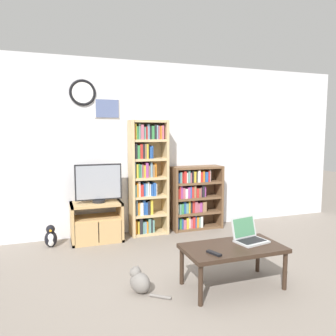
{
  "coord_description": "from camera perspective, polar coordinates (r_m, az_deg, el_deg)",
  "views": [
    {
      "loc": [
        -1.32,
        -2.55,
        1.54
      ],
      "look_at": [
        0.03,
        1.27,
        1.1
      ],
      "focal_mm": 35.0,
      "sensor_mm": 36.0,
      "label": 1
    }
  ],
  "objects": [
    {
      "name": "laptop",
      "position": [
        3.56,
        13.8,
        -11.32
      ],
      "size": [
        0.36,
        0.32,
        0.24
      ],
      "rotation": [
        0.0,
        0.0,
        0.19
      ],
      "color": "#B7BABC",
      "rests_on": "coffee_table"
    },
    {
      "name": "remote_near_laptop",
      "position": [
        3.15,
        8.01,
        -14.49
      ],
      "size": [
        0.1,
        0.17,
        0.02
      ],
      "rotation": [
        0.0,
        0.0,
        0.35
      ],
      "color": "black",
      "rests_on": "coffee_table"
    },
    {
      "name": "ground_plane",
      "position": [
        3.26,
        7.58,
        -22.06
      ],
      "size": [
        18.0,
        18.0,
        0.0
      ],
      "primitive_type": "plane",
      "color": "gray"
    },
    {
      "name": "television",
      "position": [
        4.7,
        -12.02,
        -2.62
      ],
      "size": [
        0.65,
        0.18,
        0.54
      ],
      "color": "black",
      "rests_on": "tv_stand"
    },
    {
      "name": "tv_stand",
      "position": [
        4.8,
        -12.31,
        -9.13
      ],
      "size": [
        0.71,
        0.43,
        0.55
      ],
      "color": "tan",
      "rests_on": "ground_plane"
    },
    {
      "name": "bookshelf_short",
      "position": [
        5.25,
        4.39,
        -5.12
      ],
      "size": [
        0.82,
        0.29,
        1.0
      ],
      "color": "brown",
      "rests_on": "ground_plane"
    },
    {
      "name": "bookshelf_tall",
      "position": [
        4.92,
        -3.82,
        -1.5
      ],
      "size": [
        0.56,
        0.3,
        1.72
      ],
      "color": "tan",
      "rests_on": "ground_plane"
    },
    {
      "name": "cat",
      "position": [
        3.35,
        -5.01,
        -19.04
      ],
      "size": [
        0.37,
        0.38,
        0.25
      ],
      "rotation": [
        0.0,
        0.0,
        0.52
      ],
      "color": "slate",
      "rests_on": "ground_plane"
    },
    {
      "name": "wall_back",
      "position": [
        5.06,
        -4.39,
        3.58
      ],
      "size": [
        7.07,
        0.09,
        2.6
      ],
      "color": "silver",
      "rests_on": "ground_plane"
    },
    {
      "name": "penguin_figurine",
      "position": [
        4.77,
        -19.74,
        -11.25
      ],
      "size": [
        0.16,
        0.15,
        0.3
      ],
      "color": "black",
      "rests_on": "ground_plane"
    },
    {
      "name": "coffee_table",
      "position": [
        3.41,
        11.21,
        -13.93
      ],
      "size": [
        0.99,
        0.53,
        0.42
      ],
      "color": "#332319",
      "rests_on": "ground_plane"
    }
  ]
}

